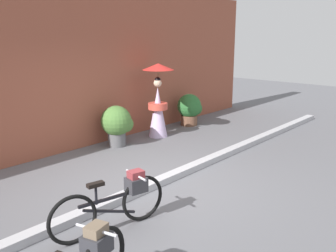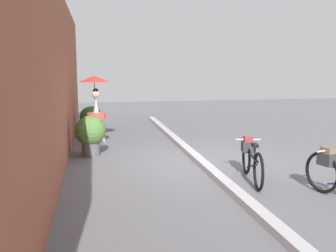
{
  "view_description": "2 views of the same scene",
  "coord_description": "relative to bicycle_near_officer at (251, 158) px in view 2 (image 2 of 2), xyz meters",
  "views": [
    {
      "loc": [
        -4.33,
        -4.13,
        2.57
      ],
      "look_at": [
        0.53,
        0.16,
        0.95
      ],
      "focal_mm": 39.85,
      "sensor_mm": 36.0,
      "label": 1
    },
    {
      "loc": [
        -7.71,
        2.22,
        2.07
      ],
      "look_at": [
        0.13,
        0.67,
        0.82
      ],
      "focal_mm": 40.29,
      "sensor_mm": 36.0,
      "label": 2
    }
  ],
  "objects": [
    {
      "name": "building_wall",
      "position": [
        1.36,
        3.61,
        1.41
      ],
      "size": [
        14.0,
        0.4,
        3.63
      ],
      "primitive_type": "cube",
      "color": "brown",
      "rests_on": "ground_plane"
    },
    {
      "name": "potted_plant_small",
      "position": [
        2.55,
        2.91,
        0.13
      ],
      "size": [
        0.73,
        0.71,
        0.95
      ],
      "color": "#59595B",
      "rests_on": "ground_plane"
    },
    {
      "name": "sidewalk_curb",
      "position": [
        1.36,
        0.6,
        -0.35
      ],
      "size": [
        14.0,
        0.2,
        0.12
      ],
      "primitive_type": "cube",
      "color": "#B2B2B7",
      "rests_on": "ground_plane"
    },
    {
      "name": "person_with_parasol",
      "position": [
        3.79,
        2.77,
        0.52
      ],
      "size": [
        0.79,
        0.79,
        1.85
      ],
      "color": "silver",
      "rests_on": "ground_plane"
    },
    {
      "name": "ground_plane",
      "position": [
        1.36,
        0.6,
        -0.41
      ],
      "size": [
        30.0,
        30.0,
        0.0
      ],
      "primitive_type": "plane",
      "color": "slate"
    },
    {
      "name": "potted_plant_by_door",
      "position": [
        5.27,
        2.9,
        0.08
      ],
      "size": [
        0.7,
        0.68,
        0.9
      ],
      "color": "brown",
      "rests_on": "ground_plane"
    },
    {
      "name": "bicycle_near_officer",
      "position": [
        0.0,
        0.0,
        0.0
      ],
      "size": [
        1.67,
        0.52,
        0.76
      ],
      "color": "black",
      "rests_on": "ground_plane"
    }
  ]
}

